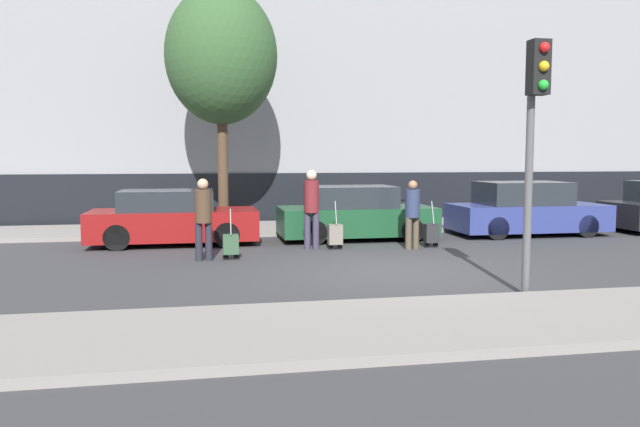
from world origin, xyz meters
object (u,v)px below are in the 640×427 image
object	(u,v)px
pedestrian_right	(412,211)
traffic_light	(534,116)
parked_car_0	(172,219)
pedestrian_center	(312,204)
parked_car_1	(355,215)
parked_car_2	(526,210)
trolley_right	(431,233)
bare_tree_near_crossing	(221,56)
parked_bicycle	(386,211)
trolley_left	(231,244)
pedestrian_left	(203,214)
trolley_center	(335,234)

from	to	relation	value
pedestrian_right	traffic_light	distance (m)	5.39
parked_car_0	pedestrian_center	size ratio (longest dim) A/B	2.18
parked_car_1	parked_car_2	world-z (taller)	parked_car_2
parked_car_2	trolley_right	distance (m)	3.81
traffic_light	bare_tree_near_crossing	distance (m)	9.92
parked_bicycle	pedestrian_center	bearing A→B (deg)	-126.59
trolley_left	pedestrian_left	bearing A→B (deg)	-179.23
parked_car_2	trolley_left	world-z (taller)	parked_car_2
traffic_light	parked_bicycle	world-z (taller)	traffic_light
parked_car_0	parked_car_2	distance (m)	9.40
bare_tree_near_crossing	parked_car_2	bearing A→B (deg)	-12.11
parked_bicycle	traffic_light	bearing A→B (deg)	-93.81
parked_bicycle	pedestrian_left	bearing A→B (deg)	-136.18
parked_car_0	trolley_right	xyz separation A→B (m)	(6.02, -1.65, -0.29)
parked_car_2	parked_bicycle	bearing A→B (deg)	139.82
pedestrian_center	bare_tree_near_crossing	xyz separation A→B (m)	(-1.91, 3.18, 3.78)
traffic_light	bare_tree_near_crossing	size ratio (longest dim) A/B	0.58
pedestrian_left	trolley_center	size ratio (longest dim) A/B	1.51
trolley_right	traffic_light	bearing A→B (deg)	-94.51
bare_tree_near_crossing	trolley_left	bearing A→B (deg)	-90.10
trolley_center	parked_car_0	bearing A→B (deg)	157.65
trolley_center	pedestrian_right	xyz separation A→B (m)	(1.77, -0.27, 0.55)
trolley_right	trolley_left	bearing A→B (deg)	-169.43
trolley_center	parked_bicycle	bearing A→B (deg)	59.45
parked_car_1	traffic_light	bearing A→B (deg)	-81.62
trolley_left	pedestrian_center	world-z (taller)	pedestrian_center
parked_car_0	parked_bicycle	size ratio (longest dim) A/B	2.26
pedestrian_right	bare_tree_near_crossing	world-z (taller)	bare_tree_near_crossing
parked_car_2	pedestrian_right	xyz separation A→B (m)	(-3.91, -1.89, 0.22)
pedestrian_center	trolley_center	bearing A→B (deg)	179.94
trolley_center	parked_bicycle	distance (m)	4.97
parked_car_0	parked_bicycle	xyz separation A→B (m)	(6.25, 2.75, -0.14)
pedestrian_center	traffic_light	distance (m)	6.24
pedestrian_left	trolley_left	size ratio (longest dim) A/B	1.59
pedestrian_left	parked_car_2	bearing A→B (deg)	-163.96
bare_tree_near_crossing	pedestrian_left	bearing A→B (deg)	-97.28
parked_car_0	trolley_right	world-z (taller)	parked_car_0
parked_car_1	pedestrian_center	world-z (taller)	pedestrian_center
parked_bicycle	parked_car_1	bearing A→B (deg)	-121.78
pedestrian_center	trolley_left	bearing A→B (deg)	50.03
pedestrian_left	trolley_right	bearing A→B (deg)	-171.27
trolley_right	parked_bicycle	world-z (taller)	trolley_right
parked_car_1	pedestrian_right	xyz separation A→B (m)	(0.90, -1.87, 0.25)
parked_car_1	bare_tree_near_crossing	size ratio (longest dim) A/B	0.60
parked_car_2	pedestrian_right	bearing A→B (deg)	-154.18
traffic_light	bare_tree_near_crossing	xyz separation A→B (m)	(-4.31, 8.69, 2.09)
trolley_left	trolley_center	size ratio (longest dim) A/B	0.95
parked_car_2	trolley_right	xyz separation A→B (m)	(-3.38, -1.74, -0.34)
traffic_light	bare_tree_near_crossing	world-z (taller)	bare_tree_near_crossing
parked_car_1	pedestrian_center	distance (m)	2.02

